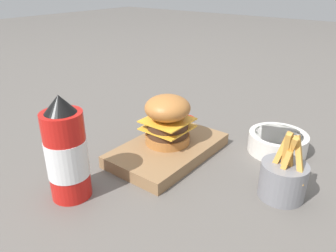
# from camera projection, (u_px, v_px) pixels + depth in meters

# --- Properties ---
(ground_plane) EXTENTS (6.00, 6.00, 0.00)m
(ground_plane) POSITION_uv_depth(u_px,v_px,m) (148.00, 145.00, 0.86)
(ground_plane) COLOR #5B5651
(serving_board) EXTENTS (0.29, 0.18, 0.03)m
(serving_board) POSITION_uv_depth(u_px,v_px,m) (168.00, 150.00, 0.81)
(serving_board) COLOR olive
(serving_board) RESTS_ON ground_plane
(burger) EXTENTS (0.11, 0.11, 0.12)m
(burger) POSITION_uv_depth(u_px,v_px,m) (166.00, 120.00, 0.78)
(burger) COLOR #AD6B33
(burger) RESTS_ON serving_board
(ketchup_bottle) EXTENTS (0.08, 0.08, 0.21)m
(ketchup_bottle) POSITION_uv_depth(u_px,v_px,m) (67.00, 153.00, 0.63)
(ketchup_bottle) COLOR red
(ketchup_bottle) RESTS_ON ground_plane
(fries_basket) EXTENTS (0.09, 0.09, 0.14)m
(fries_basket) POSITION_uv_depth(u_px,v_px,m) (284.00, 177.00, 0.65)
(fries_basket) COLOR slate
(fries_basket) RESTS_ON ground_plane
(side_bowl) EXTENTS (0.14, 0.14, 0.05)m
(side_bowl) POSITION_uv_depth(u_px,v_px,m) (278.00, 142.00, 0.82)
(side_bowl) COLOR silver
(side_bowl) RESTS_ON ground_plane
(spoon) EXTENTS (0.03, 0.15, 0.01)m
(spoon) POSITION_uv_depth(u_px,v_px,m) (64.00, 150.00, 0.83)
(spoon) COLOR #B2B2B7
(spoon) RESTS_ON ground_plane
(ketchup_puddle) EXTENTS (0.07, 0.07, 0.00)m
(ketchup_puddle) POSITION_uv_depth(u_px,v_px,m) (185.00, 118.00, 1.02)
(ketchup_puddle) COLOR #B21E14
(ketchup_puddle) RESTS_ON ground_plane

